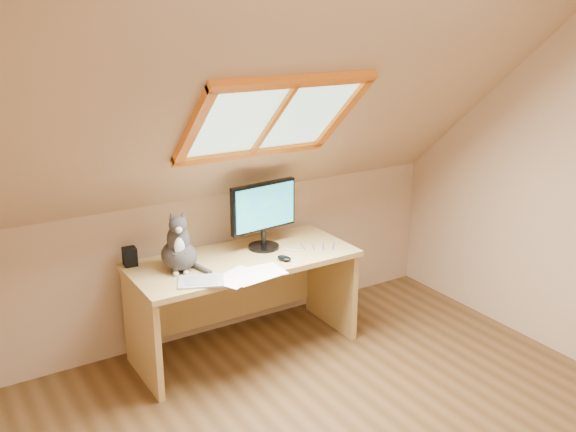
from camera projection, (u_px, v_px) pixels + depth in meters
room_shell at (407, 199)px, 2.74m from camera, size 3.52×3.52×2.41m
desk at (239, 284)px, 4.27m from camera, size 1.47×0.64×0.67m
monitor at (264, 211)px, 4.23m from camera, size 0.49×0.21×0.45m
cat at (179, 249)px, 3.91m from camera, size 0.28×0.31×0.39m
desk_speaker at (130, 257)px, 4.00m from camera, size 0.09×0.09×0.12m
graphics_tablet at (201, 281)px, 3.77m from camera, size 0.32×0.28×0.01m
mouse at (284, 258)px, 4.09m from camera, size 0.09×0.12×0.03m
papers at (246, 274)px, 3.88m from camera, size 0.35×0.30×0.01m
cables at (308, 250)px, 4.27m from camera, size 0.51×0.26×0.01m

